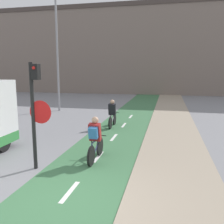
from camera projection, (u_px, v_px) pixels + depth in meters
name	position (u px, v px, depth m)	size (l,w,h in m)	color
ground_plane	(61.00, 203.00, 5.52)	(120.00, 120.00, 0.00)	gray
bike_lane	(61.00, 203.00, 5.52)	(2.59, 60.00, 0.02)	#3D7047
sidewalk_strip	(178.00, 217.00, 4.97)	(2.40, 60.00, 0.05)	gray
building_row_background	(151.00, 50.00, 30.88)	(60.00, 5.20, 10.58)	slate
traffic_light_pole	(35.00, 104.00, 7.14)	(0.67, 0.26, 3.13)	black
street_lamp_far	(57.00, 41.00, 17.21)	(0.36, 0.36, 8.20)	gray
cyclist_near	(95.00, 140.00, 7.96)	(0.46, 1.63, 1.45)	black
cyclist_far	(112.00, 115.00, 12.74)	(0.46, 1.59, 1.42)	black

